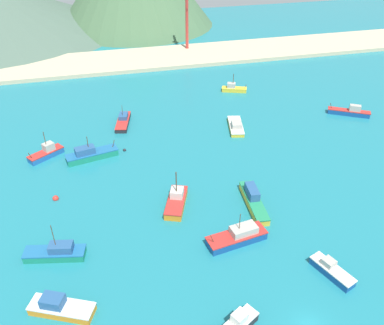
{
  "coord_description": "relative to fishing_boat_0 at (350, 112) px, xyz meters",
  "views": [
    {
      "loc": [
        -21.92,
        -26.34,
        45.65
      ],
      "look_at": [
        -6.02,
        37.13,
        2.21
      ],
      "focal_mm": 37.85,
      "sensor_mm": 36.0,
      "label": 1
    }
  ],
  "objects": [
    {
      "name": "fishing_boat_1",
      "position": [
        -54.88,
        8.97,
        -0.16
      ],
      "size": [
        4.7,
        9.64,
        4.62
      ],
      "color": "#232328",
      "rests_on": "ground"
    },
    {
      "name": "fishing_boat_4",
      "position": [
        -69.06,
        -31.3,
        0.04
      ],
      "size": [
        9.4,
        4.38,
        6.32
      ],
      "color": "#198466",
      "rests_on": "ground"
    },
    {
      "name": "fishing_boat_11",
      "position": [
        -62.94,
        -4.65,
        0.15
      ],
      "size": [
        10.93,
        4.98,
        5.25
      ],
      "color": "#198466",
      "rests_on": "ground"
    },
    {
      "name": "fishing_boat_0",
      "position": [
        0.0,
        0.0,
        0.0
      ],
      "size": [
        9.59,
        6.7,
        2.77
      ],
      "color": "#14478C",
      "rests_on": "ground"
    },
    {
      "name": "fishing_boat_12",
      "position": [
        -68.31,
        -41.44,
        0.03
      ],
      "size": [
        8.91,
        6.05,
        2.7
      ],
      "color": "orange",
      "rests_on": "ground"
    },
    {
      "name": "fishing_boat_10",
      "position": [
        -71.84,
        -1.78,
        0.07
      ],
      "size": [
        7.44,
        6.12,
        5.76
      ],
      "color": "#1E5BA8",
      "rests_on": "ground"
    },
    {
      "name": "beach_strip",
      "position": [
        -37.84,
        51.25,
        -0.31
      ],
      "size": [
        247.0,
        20.69,
        1.2
      ],
      "primitive_type": "cube",
      "color": "#C6B793",
      "rests_on": "ground"
    },
    {
      "name": "fishing_boat_3",
      "position": [
        -29.66,
        0.13,
        -0.18
      ],
      "size": [
        4.87,
        9.4,
        2.11
      ],
      "color": "gold",
      "rests_on": "ground"
    },
    {
      "name": "fishing_boat_2",
      "position": [
        -35.9,
        -26.93,
        0.14
      ],
      "size": [
        3.15,
        11.26,
        2.93
      ],
      "color": "gold",
      "rests_on": "ground"
    },
    {
      "name": "ground",
      "position": [
        -37.84,
        -21.6,
        -1.16
      ],
      "size": [
        260.0,
        280.0,
        0.5
      ],
      "color": "teal"
    },
    {
      "name": "buoy_0",
      "position": [
        -69.71,
        -16.87,
        -0.71
      ],
      "size": [
        1.09,
        1.09,
        1.09
      ],
      "color": "red",
      "rests_on": "ground"
    },
    {
      "name": "fishing_boat_14",
      "position": [
        -23.18,
        20.71,
        -0.06
      ],
      "size": [
        7.14,
        4.34,
        5.11
      ],
      "color": "gold",
      "rests_on": "ground"
    },
    {
      "name": "fishing_boat_6",
      "position": [
        -30.71,
        -44.37,
        -0.12
      ],
      "size": [
        4.35,
        7.12,
        2.23
      ],
      "color": "#14478C",
      "rests_on": "ground"
    },
    {
      "name": "fishing_boat_9",
      "position": [
        -49.02,
        -23.79,
        0.08
      ],
      "size": [
        5.77,
        8.8,
        6.83
      ],
      "color": "orange",
      "rests_on": "ground"
    },
    {
      "name": "fishing_boat_7",
      "position": [
        -41.52,
        -34.77,
        0.12
      ],
      "size": [
        10.02,
        4.49,
        5.53
      ],
      "color": "#14478C",
      "rests_on": "ground"
    },
    {
      "name": "radio_tower",
      "position": [
        -27.71,
        56.98,
        11.14
      ],
      "size": [
        2.36,
        1.89,
        23.61
      ],
      "color": "#B7332D",
      "rests_on": "ground"
    },
    {
      "name": "buoy_1",
      "position": [
        -55.92,
        -3.31,
        -0.78
      ],
      "size": [
        0.7,
        0.7,
        0.7
      ],
      "color": "#232328",
      "rests_on": "ground"
    }
  ]
}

